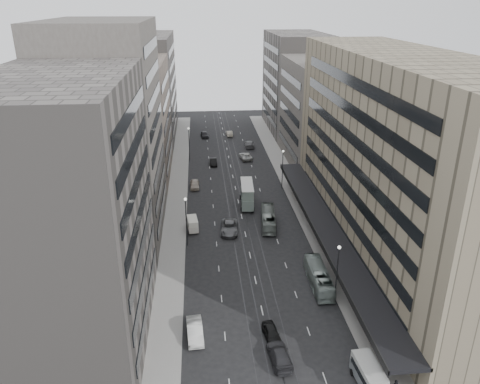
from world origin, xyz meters
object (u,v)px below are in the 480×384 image
object	(u,v)px
bus_near	(319,277)
sedan_1	(195,331)
bus_far	(268,219)
panel_van	(193,224)
double_decker	(247,194)
vw_microbus	(369,374)
sedan_2	(229,227)
sedan_0	(272,333)

from	to	relation	value
bus_near	sedan_1	distance (m)	19.31
bus_far	panel_van	distance (m)	13.16
double_decker	vw_microbus	bearing A→B (deg)	-77.43
vw_microbus	sedan_2	xyz separation A→B (m)	(-11.71, 35.47, -0.64)
sedan_1	sedan_0	bearing A→B (deg)	-11.07
panel_van	sedan_1	bearing A→B (deg)	-95.62
double_decker	sedan_0	distance (m)	38.37
vw_microbus	panel_van	world-z (taller)	vw_microbus
sedan_2	sedan_1	bearing A→B (deg)	-98.13
sedan_1	vw_microbus	bearing A→B (deg)	-31.61
double_decker	sedan_1	world-z (taller)	double_decker
bus_far	vw_microbus	xyz separation A→B (m)	(4.79, -37.33, 0.16)
bus_near	sedan_0	size ratio (longest dim) A/B	2.31
bus_far	sedan_1	distance (m)	30.96
bus_near	bus_far	bearing A→B (deg)	-76.42
bus_near	sedan_0	bearing A→B (deg)	52.76
panel_van	sedan_0	distance (m)	30.00
panel_van	double_decker	bearing A→B (deg)	37.05
vw_microbus	sedan_1	distance (m)	19.82
double_decker	sedan_2	xyz separation A→B (m)	(-4.14, -10.91, -1.52)
vw_microbus	sedan_0	distance (m)	11.86
bus_near	double_decker	distance (m)	28.96
bus_far	sedan_1	bearing A→B (deg)	71.76
double_decker	vw_microbus	distance (m)	47.00
vw_microbus	double_decker	bearing A→B (deg)	95.55
bus_far	vw_microbus	size ratio (longest dim) A/B	1.87
vw_microbus	panel_van	size ratio (longest dim) A/B	1.34
sedan_0	vw_microbus	bearing A→B (deg)	-49.29
bus_near	sedan_0	distance (m)	13.07
sedan_1	panel_van	bearing A→B (deg)	86.58
sedan_0	sedan_1	size ratio (longest dim) A/B	0.82
double_decker	sedan_1	size ratio (longest dim) A/B	1.58
vw_microbus	sedan_1	world-z (taller)	vw_microbus
sedan_1	sedan_2	world-z (taller)	sedan_1
bus_far	panel_van	world-z (taller)	bus_far
sedan_1	bus_near	bearing A→B (deg)	24.16
bus_far	double_decker	world-z (taller)	double_decker
double_decker	panel_van	world-z (taller)	double_decker
bus_far	double_decker	xyz separation A→B (m)	(-2.79, 9.05, 1.04)
sedan_0	sedan_2	distance (m)	27.58
double_decker	vw_microbus	world-z (taller)	double_decker
panel_van	vw_microbus	bearing A→B (deg)	-70.25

